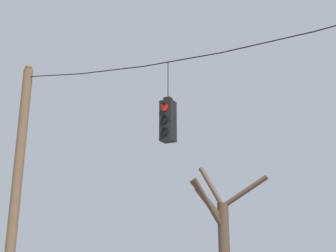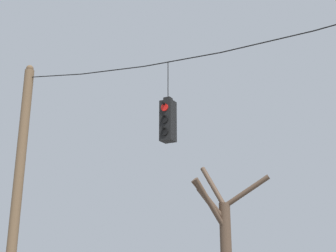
% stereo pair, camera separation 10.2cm
% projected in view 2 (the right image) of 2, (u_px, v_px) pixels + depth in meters
% --- Properties ---
extents(utility_pole_left, '(0.31, 0.31, 7.66)m').
position_uv_depth(utility_pole_left, '(19.00, 179.00, 13.07)').
color(utility_pole_left, brown).
rests_on(utility_pole_left, ground_plane).
extents(span_wire, '(15.94, 0.03, 0.75)m').
position_uv_depth(span_wire, '(264.00, 33.00, 10.21)').
color(span_wire, black).
extents(traffic_light_near_left_pole, '(0.34, 0.46, 2.21)m').
position_uv_depth(traffic_light_near_left_pole, '(168.00, 120.00, 10.92)').
color(traffic_light_near_left_pole, black).
extents(bare_tree, '(3.89, 3.32, 5.14)m').
position_uv_depth(bare_tree, '(222.00, 228.00, 16.76)').
color(bare_tree, brown).
rests_on(bare_tree, ground_plane).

